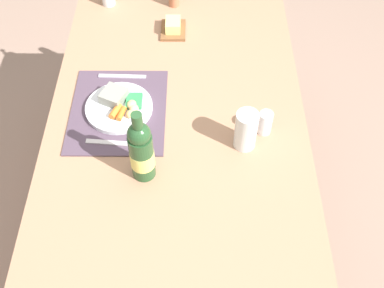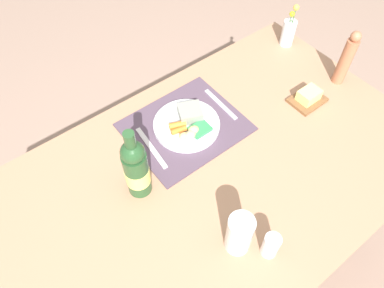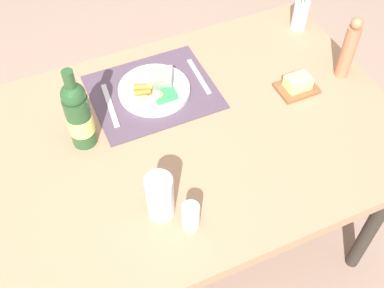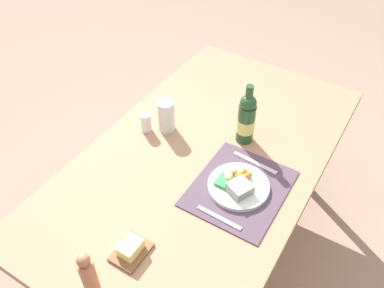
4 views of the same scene
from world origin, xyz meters
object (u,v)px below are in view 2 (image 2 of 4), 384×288
Objects in this scene: water_tumbler at (239,235)px; wine_bottle at (136,168)px; knife at (151,148)px; pepper_mill at (346,59)px; flower_vase at (289,32)px; dining_table at (202,189)px; salt_shaker at (272,245)px; dinner_plate at (188,124)px; fork at (221,104)px; butter_dish at (308,97)px.

water_tumbler is 0.52× the size of wine_bottle.
pepper_mill is (-0.77, 0.18, 0.10)m from knife.
dining_table is at bearing 23.55° from flower_vase.
water_tumbler is 0.10m from salt_shaker.
wine_bottle is 0.92m from flower_vase.
dinner_plate is 0.16m from fork.
flower_vase is at bearing -166.44° from wine_bottle.
wine_bottle reaches higher than dining_table.
pepper_mill is (-0.71, -0.03, 0.17)m from dining_table.
pepper_mill is at bearing -161.54° from water_tumbler.
dinner_plate is 0.47m from butter_dish.
knife is at bearing 8.02° from flower_vase.
pepper_mill is (-0.61, 0.17, 0.09)m from dinner_plate.
fork is 0.50m from pepper_mill.
dining_table is 6.71× the size of dinner_plate.
wine_bottle reaches higher than salt_shaker.
knife is 1.52× the size of butter_dish.
dining_table is 0.54m from butter_dish.
pepper_mill is at bearing -177.79° from dining_table.
salt_shaker is at bearing 79.66° from dinner_plate.
flower_vase is (-0.89, -0.21, -0.05)m from wine_bottle.
salt_shaker is at bearing 40.64° from flower_vase.
pepper_mill is at bearing 164.13° from dinner_plate.
dining_table is at bearing -103.85° from water_tumbler.
pepper_mill reaches higher than knife.
wine_bottle reaches higher than butter_dish.
flower_vase reaches higher than water_tumbler.
butter_dish is at bearing 158.00° from dinner_plate.
dining_table is 0.79m from flower_vase.
water_tumbler is at bearing 76.15° from dining_table.
wine_bottle is at bearing -70.14° from water_tumbler.
fork is 0.33m from butter_dish.
water_tumbler is at bearing 18.46° from pepper_mill.
salt_shaker reaches higher than dinner_plate.
flower_vase is (-0.19, -0.29, 0.04)m from butter_dish.
pepper_mill is at bearing -179.56° from butter_dish.
water_tumbler is at bearing 95.52° from knife.
knife is (0.06, -0.20, 0.07)m from dining_table.
knife is 1.35× the size of water_tumbler.
dining_table is at bearing 41.17° from fork.
butter_dish is (-0.59, 0.18, 0.01)m from knife.
dinner_plate is 1.82× the size of butter_dish.
water_tumbler reaches higher than fork.
wine_bottle is at bearing -65.86° from salt_shaker.
salt_shaker is (0.53, 0.33, 0.02)m from butter_dish.
fork is at bearing -116.43° from salt_shaker.
butter_dish is at bearing -177.20° from dining_table.
water_tumbler is at bearing 23.42° from butter_dish.
wine_bottle is at bearing 16.52° from fork.
water_tumbler is at bearing 109.86° from wine_bottle.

